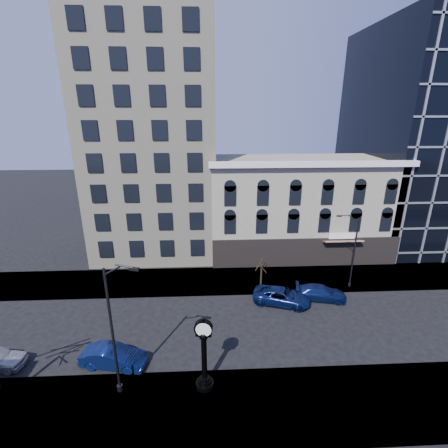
{
  "coord_description": "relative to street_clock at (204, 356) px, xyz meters",
  "views": [
    {
      "loc": [
        0.68,
        -23.35,
        17.68
      ],
      "look_at": [
        2.0,
        4.0,
        8.0
      ],
      "focal_mm": 26.0,
      "sensor_mm": 36.0,
      "label": 1
    }
  ],
  "objects": [
    {
      "name": "ground",
      "position": [
        -0.21,
        6.37,
        -2.58
      ],
      "size": [
        160.0,
        160.0,
        0.0
      ],
      "primitive_type": "plane",
      "color": "black",
      "rests_on": "ground"
    },
    {
      "name": "sidewalk_far",
      "position": [
        -0.21,
        14.37,
        -2.52
      ],
      "size": [
        160.0,
        6.0,
        0.12
      ],
      "primitive_type": "cube",
      "color": "gray",
      "rests_on": "ground"
    },
    {
      "name": "sidewalk_near",
      "position": [
        -0.21,
        -1.63,
        -2.52
      ],
      "size": [
        160.0,
        6.0,
        0.12
      ],
      "primitive_type": "cube",
      "color": "gray",
      "rests_on": "ground"
    },
    {
      "name": "cream_tower",
      "position": [
        -6.32,
        25.25,
        16.74
      ],
      "size": [
        15.9,
        15.4,
        42.5
      ],
      "color": "beige",
      "rests_on": "ground"
    },
    {
      "name": "victorian_row",
      "position": [
        11.79,
        22.26,
        3.42
      ],
      "size": [
        22.6,
        11.19,
        12.5
      ],
      "color": "#A19885",
      "rests_on": "ground"
    },
    {
      "name": "glass_office",
      "position": [
        31.79,
        27.27,
        11.42
      ],
      "size": [
        20.0,
        20.15,
        28.0
      ],
      "color": "black",
      "rests_on": "ground"
    },
    {
      "name": "street_clock",
      "position": [
        0.0,
        0.0,
        0.0
      ],
      "size": [
        1.23,
        1.23,
        5.44
      ],
      "rotation": [
        0.0,
        0.0,
        -0.14
      ],
      "color": "black",
      "rests_on": "sidewalk_near"
    },
    {
      "name": "street_lamp_near",
      "position": [
        -4.93,
        -0.24,
        4.73
      ],
      "size": [
        2.42,
        0.86,
        9.52
      ],
      "rotation": [
        0.0,
        0.0,
        -0.25
      ],
      "color": "black",
      "rests_on": "sidewalk_near"
    },
    {
      "name": "street_lamp_far",
      "position": [
        14.53,
        12.47,
        3.58
      ],
      "size": [
        2.06,
        0.58,
        8.01
      ],
      "rotation": [
        0.0,
        0.0,
        2.97
      ],
      "color": "black",
      "rests_on": "sidewalk_far"
    },
    {
      "name": "bare_tree_far",
      "position": [
        5.83,
        13.05,
        0.46
      ],
      "size": [
        2.26,
        2.26,
        3.88
      ],
      "color": "black",
      "rests_on": "sidewalk_far"
    },
    {
      "name": "car_near_b",
      "position": [
        -6.62,
        2.29,
        -1.81
      ],
      "size": [
        4.92,
        2.46,
        1.55
      ],
      "primitive_type": "imported",
      "rotation": [
        0.0,
        0.0,
        1.39
      ],
      "color": "#0C194C",
      "rests_on": "ground"
    },
    {
      "name": "car_far_a",
      "position": [
        7.33,
        9.73,
        -1.82
      ],
      "size": [
        6.0,
        4.11,
        1.52
      ],
      "primitive_type": "imported",
      "rotation": [
        0.0,
        0.0,
        1.25
      ],
      "color": "#0C194C",
      "rests_on": "ground"
    },
    {
      "name": "car_far_b",
      "position": [
        11.32,
        10.28,
        -1.87
      ],
      "size": [
        5.21,
        2.95,
        1.42
      ],
      "primitive_type": "imported",
      "rotation": [
        0.0,
        0.0,
        1.36
      ],
      "color": "#0C194C",
      "rests_on": "ground"
    }
  ]
}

